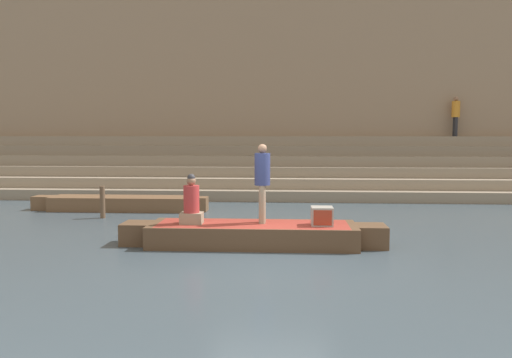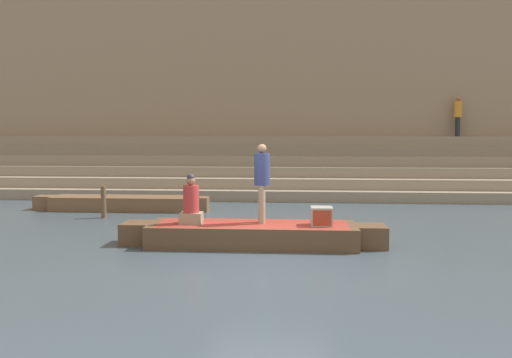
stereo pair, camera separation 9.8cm
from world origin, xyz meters
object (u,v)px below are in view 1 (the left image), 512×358
Objects in this scene: moored_boat_shore at (120,203)px; mooring_post at (102,202)px; rowboat_main at (253,234)px; person_rowing at (191,204)px; person_standing at (262,178)px; person_on_steps at (456,113)px; tv_set at (322,216)px.

mooring_post reaches higher than moored_boat_shore.
person_rowing is (-1.37, -0.07, 0.68)m from rowboat_main.
person_rowing is at bearing 170.23° from person_standing.
person_on_steps is (12.54, 5.62, 3.12)m from moored_boat_shore.
person_on_steps reaches higher than mooring_post.
person_standing is at bearing 31.19° from rowboat_main.
tv_set reaches higher than moored_boat_shore.
tv_set is 8.04m from moored_boat_shore.
tv_set is at bearing -2.10° from rowboat_main.
rowboat_main is at bearing 0.56° from person_rowing.
tv_set is 0.08× the size of moored_boat_shore.
person_on_steps is (9.19, 10.62, 2.43)m from person_rowing.
person_standing reaches higher than person_rowing.
rowboat_main is at bearing -131.77° from person_on_steps.
person_on_steps is at bearing 20.88° from moored_boat_shore.
rowboat_main is 3.32× the size of person_standing.
person_rowing is at bearing -136.08° from person_on_steps.
mooring_post is at bearing 129.84° from person_standing.
person_on_steps is at bearing 29.76° from mooring_post.
rowboat_main is at bearing -35.67° from mooring_post.
tv_set is 7.16m from mooring_post.
person_rowing is at bearing -45.89° from mooring_post.
mooring_post is (-6.25, 3.48, -0.22)m from tv_set.
person_on_steps reaches higher than rowboat_main.
person_rowing is at bearing -172.19° from tv_set.
person_on_steps is (6.29, 10.65, 2.67)m from tv_set.
rowboat_main is at bearing -49.56° from moored_boat_shore.
rowboat_main is at bearing -167.03° from person_standing.
person_standing is 7.00m from moored_boat_shore.
mooring_post is at bearing -93.25° from moored_boat_shore.
rowboat_main reaches higher than moored_boat_shore.
person_rowing is 6.06m from moored_boat_shore.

